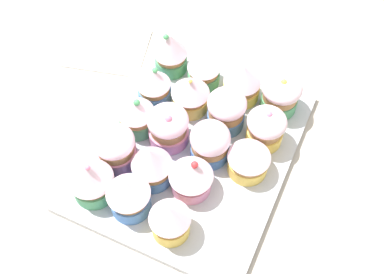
% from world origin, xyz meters
% --- Properties ---
extents(ground_plane, '(1.80, 1.80, 0.03)m').
position_xyz_m(ground_plane, '(0.00, 0.00, -0.01)').
color(ground_plane, '#B2A899').
extents(baking_tray, '(0.29, 0.36, 0.01)m').
position_xyz_m(baking_tray, '(0.00, 0.00, 0.01)').
color(baking_tray, silver).
rests_on(baking_tray, ground_plane).
extents(cupcake_0, '(0.06, 0.06, 0.07)m').
position_xyz_m(cupcake_0, '(-0.09, -0.13, 0.05)').
color(cupcake_0, '#4C9E6B').
rests_on(cupcake_0, baking_tray).
extents(cupcake_1, '(0.06, 0.06, 0.07)m').
position_xyz_m(cupcake_1, '(-0.03, -0.12, 0.05)').
color(cupcake_1, '#EFC651').
rests_on(cupcake_1, baking_tray).
extents(cupcake_2, '(0.05, 0.05, 0.06)m').
position_xyz_m(cupcake_2, '(0.04, -0.13, 0.04)').
color(cupcake_2, '#4C9E6B').
rests_on(cupcake_2, baking_tray).
extents(cupcake_3, '(0.06, 0.06, 0.08)m').
position_xyz_m(cupcake_3, '(0.10, -0.13, 0.05)').
color(cupcake_3, '#4C9E6B').
rests_on(cupcake_3, baking_tray).
extents(cupcake_4, '(0.06, 0.06, 0.07)m').
position_xyz_m(cupcake_4, '(-0.09, -0.06, 0.05)').
color(cupcake_4, '#EFC651').
rests_on(cupcake_4, baking_tray).
extents(cupcake_5, '(0.06, 0.06, 0.07)m').
position_xyz_m(cupcake_5, '(-0.03, -0.06, 0.05)').
color(cupcake_5, '#477AC6').
rests_on(cupcake_5, baking_tray).
extents(cupcake_6, '(0.06, 0.06, 0.07)m').
position_xyz_m(cupcake_6, '(0.03, -0.07, 0.05)').
color(cupcake_6, '#EFC651').
rests_on(cupcake_6, baking_tray).
extents(cupcake_7, '(0.05, 0.05, 0.07)m').
position_xyz_m(cupcake_7, '(0.09, -0.06, 0.05)').
color(cupcake_7, '#477AC6').
rests_on(cupcake_7, baking_tray).
extents(cupcake_8, '(0.06, 0.06, 0.07)m').
position_xyz_m(cupcake_8, '(-0.09, -0.00, 0.05)').
color(cupcake_8, '#EFC651').
rests_on(cupcake_8, baking_tray).
extents(cupcake_9, '(0.06, 0.06, 0.07)m').
position_xyz_m(cupcake_9, '(-0.03, 0.00, 0.05)').
color(cupcake_9, '#477AC6').
rests_on(cupcake_9, baking_tray).
extents(cupcake_10, '(0.06, 0.06, 0.07)m').
position_xyz_m(cupcake_10, '(0.04, 0.00, 0.05)').
color(cupcake_10, pink).
rests_on(cupcake_10, baking_tray).
extents(cupcake_11, '(0.06, 0.06, 0.07)m').
position_xyz_m(cupcake_11, '(0.09, -0.00, 0.05)').
color(cupcake_11, '#4C9E6B').
rests_on(cupcake_11, baking_tray).
extents(cupcake_12, '(0.06, 0.06, 0.07)m').
position_xyz_m(cupcake_12, '(-0.03, 0.06, 0.05)').
color(cupcake_12, pink).
rests_on(cupcake_12, baking_tray).
extents(cupcake_13, '(0.06, 0.06, 0.07)m').
position_xyz_m(cupcake_13, '(0.03, 0.07, 0.05)').
color(cupcake_13, '#477AC6').
rests_on(cupcake_13, baking_tray).
extents(cupcake_14, '(0.06, 0.06, 0.07)m').
position_xyz_m(cupcake_14, '(0.09, 0.07, 0.05)').
color(cupcake_14, pink).
rests_on(cupcake_14, baking_tray).
extents(cupcake_15, '(0.06, 0.06, 0.07)m').
position_xyz_m(cupcake_15, '(-0.03, 0.13, 0.05)').
color(cupcake_15, '#EFC651').
rests_on(cupcake_15, baking_tray).
extents(cupcake_16, '(0.06, 0.06, 0.08)m').
position_xyz_m(cupcake_16, '(0.04, 0.13, 0.05)').
color(cupcake_16, '#477AC6').
rests_on(cupcake_16, baking_tray).
extents(cupcake_17, '(0.06, 0.06, 0.08)m').
position_xyz_m(cupcake_17, '(0.10, 0.13, 0.05)').
color(cupcake_17, '#4C9E6B').
rests_on(cupcake_17, baking_tray).
extents(napkin, '(0.16, 0.14, 0.01)m').
position_xyz_m(napkin, '(0.23, -0.13, 0.00)').
color(napkin, white).
rests_on(napkin, ground_plane).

